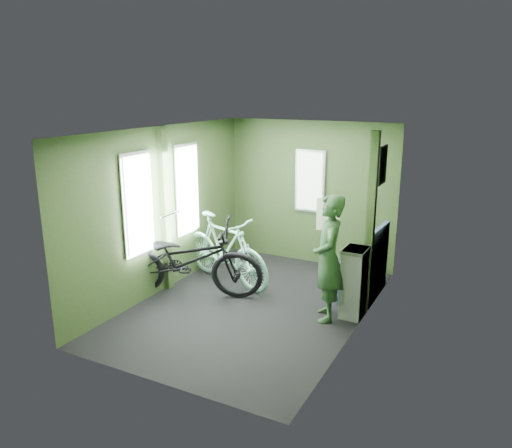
{
  "coord_description": "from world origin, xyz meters",
  "views": [
    {
      "loc": [
        2.83,
        -5.38,
        2.8
      ],
      "look_at": [
        0.0,
        0.1,
        1.1
      ],
      "focal_mm": 35.0,
      "sensor_mm": 36.0,
      "label": 1
    }
  ],
  "objects_px": {
    "waste_box": "(354,283)",
    "bench_seat": "(361,274)",
    "passenger": "(328,258)",
    "bicycle_black": "(188,297)",
    "bicycle_mint": "(226,283)"
  },
  "relations": [
    {
      "from": "waste_box",
      "to": "bench_seat",
      "type": "xyz_separation_m",
      "value": [
        -0.11,
        0.74,
        -0.16
      ]
    },
    {
      "from": "bicycle_black",
      "to": "passenger",
      "type": "relative_size",
      "value": 1.32
    },
    {
      "from": "bicycle_black",
      "to": "bench_seat",
      "type": "xyz_separation_m",
      "value": [
        2.08,
        1.21,
        0.29
      ]
    },
    {
      "from": "bicycle_black",
      "to": "waste_box",
      "type": "relative_size",
      "value": 2.33
    },
    {
      "from": "bicycle_black",
      "to": "bicycle_mint",
      "type": "bearing_deg",
      "value": -36.59
    },
    {
      "from": "passenger",
      "to": "waste_box",
      "type": "height_order",
      "value": "passenger"
    },
    {
      "from": "passenger",
      "to": "bicycle_mint",
      "type": "bearing_deg",
      "value": -126.37
    },
    {
      "from": "waste_box",
      "to": "bench_seat",
      "type": "relative_size",
      "value": 0.92
    },
    {
      "from": "bicycle_black",
      "to": "bicycle_mint",
      "type": "xyz_separation_m",
      "value": [
        0.21,
        0.66,
        0.0
      ]
    },
    {
      "from": "bicycle_black",
      "to": "bicycle_mint",
      "type": "relative_size",
      "value": 1.19
    },
    {
      "from": "passenger",
      "to": "waste_box",
      "type": "xyz_separation_m",
      "value": [
        0.28,
        0.22,
        -0.35
      ]
    },
    {
      "from": "bicycle_black",
      "to": "waste_box",
      "type": "xyz_separation_m",
      "value": [
        2.19,
        0.47,
        0.45
      ]
    },
    {
      "from": "waste_box",
      "to": "bicycle_mint",
      "type": "bearing_deg",
      "value": 174.43
    },
    {
      "from": "bicycle_mint",
      "to": "bench_seat",
      "type": "relative_size",
      "value": 1.8
    },
    {
      "from": "passenger",
      "to": "bench_seat",
      "type": "xyz_separation_m",
      "value": [
        0.16,
        0.96,
        -0.51
      ]
    }
  ]
}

